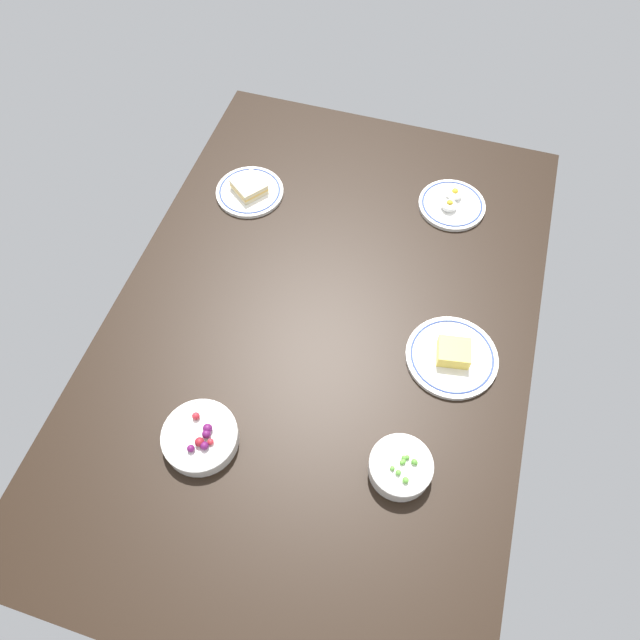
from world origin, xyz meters
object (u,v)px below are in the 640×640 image
Objects in this scene: plate_sandwich at (250,190)px; bowl_peas at (400,467)px; plate_cheese at (452,356)px; plate_eggs at (452,204)px; bowl_berries at (200,437)px.

bowl_peas is at bearing -138.38° from plate_sandwich.
bowl_peas reaches higher than plate_cheese.
plate_eggs is at bearing -78.10° from plate_sandwich.
bowl_berries reaches higher than plate_eggs.
plate_cheese reaches higher than plate_sandwich.
plate_cheese is at bearing -169.96° from plate_eggs.
plate_eggs is 1.12× the size of bowl_berries.
plate_sandwich is at bearing 12.22° from bowl_berries.
plate_eggs is 0.97× the size of plate_sandwich.
bowl_peas is 90.55cm from plate_sandwich.
bowl_peas is 0.81× the size of bowl_berries.
bowl_berries is (-6.12, 44.15, -0.47)cm from bowl_peas.
plate_cheese is at bearing -53.78° from bowl_berries.
bowl_berries reaches higher than plate_sandwich.
plate_cheese is at bearing -11.24° from bowl_peas.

